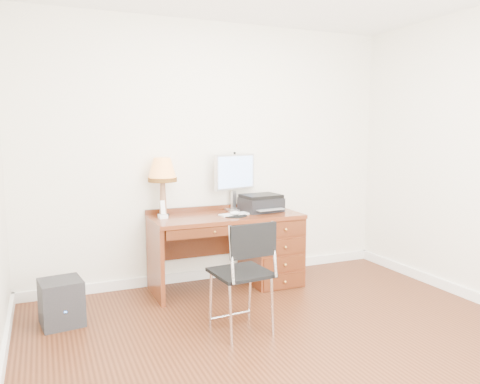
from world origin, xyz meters
name	(u,v)px	position (x,y,z in m)	size (l,w,h in m)	color
ground	(294,343)	(0.00, 0.00, 0.00)	(4.00, 4.00, 0.00)	#3B1B0D
room_shell	(258,308)	(0.00, 0.63, 0.05)	(4.00, 4.00, 4.00)	silver
desk	(255,244)	(0.32, 1.40, 0.41)	(1.50, 0.67, 0.75)	maroon
monitor	(236,175)	(0.20, 1.64, 1.12)	(0.50, 0.24, 0.59)	silver
keyboard	(238,214)	(0.11, 1.36, 0.76)	(0.40, 0.11, 0.02)	white
mouse_pad	(235,215)	(0.06, 1.30, 0.76)	(0.24, 0.24, 0.05)	black
printer	(261,203)	(0.41, 1.45, 0.84)	(0.43, 0.35, 0.18)	black
leg_lamp	(162,173)	(-0.60, 1.57, 1.17)	(0.28, 0.28, 0.58)	black
phone	(163,213)	(-0.63, 1.46, 0.80)	(0.08, 0.08, 0.17)	white
pen_cup	(256,206)	(0.39, 1.53, 0.80)	(0.08, 0.08, 0.10)	black
chair	(244,266)	(-0.28, 0.30, 0.55)	(0.46, 0.46, 0.90)	black
equipment_box	(61,302)	(-1.59, 1.06, 0.19)	(0.32, 0.32, 0.38)	black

